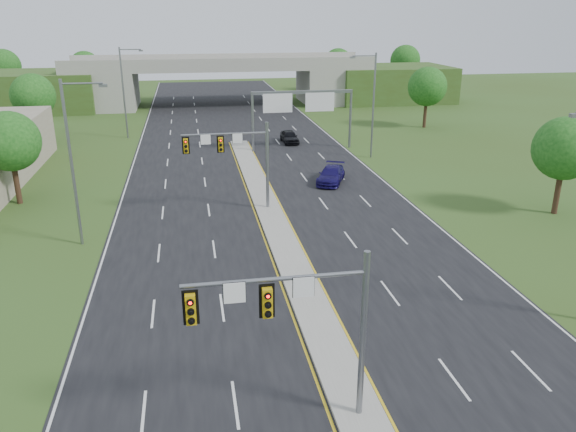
% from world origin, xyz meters
% --- Properties ---
extents(ground, '(240.00, 240.00, 0.00)m').
position_xyz_m(ground, '(0.00, 0.00, 0.00)').
color(ground, '#354B1A').
rests_on(ground, ground).
extents(road, '(24.00, 160.00, 0.02)m').
position_xyz_m(road, '(0.00, 35.00, 0.01)').
color(road, black).
rests_on(road, ground).
extents(median, '(2.00, 54.00, 0.16)m').
position_xyz_m(median, '(0.00, 23.00, 0.10)').
color(median, gray).
rests_on(median, road).
extents(lane_markings, '(23.72, 160.00, 0.01)m').
position_xyz_m(lane_markings, '(-0.60, 28.91, 0.02)').
color(lane_markings, gold).
rests_on(lane_markings, road).
extents(signal_mast_near, '(6.62, 0.60, 7.00)m').
position_xyz_m(signal_mast_near, '(-2.26, -0.07, 4.73)').
color(signal_mast_near, slate).
rests_on(signal_mast_near, ground).
extents(signal_mast_far, '(6.62, 0.60, 7.00)m').
position_xyz_m(signal_mast_far, '(-2.26, 24.93, 4.73)').
color(signal_mast_far, slate).
rests_on(signal_mast_far, ground).
extents(sign_gantry, '(11.58, 0.44, 6.67)m').
position_xyz_m(sign_gantry, '(6.68, 44.92, 5.24)').
color(sign_gantry, slate).
rests_on(sign_gantry, ground).
extents(overpass, '(80.00, 14.00, 8.10)m').
position_xyz_m(overpass, '(0.00, 80.00, 3.55)').
color(overpass, gray).
rests_on(overpass, ground).
extents(lightpole_l_mid, '(2.85, 0.25, 11.00)m').
position_xyz_m(lightpole_l_mid, '(-13.30, 20.00, 6.10)').
color(lightpole_l_mid, slate).
rests_on(lightpole_l_mid, ground).
extents(lightpole_l_far, '(2.85, 0.25, 11.00)m').
position_xyz_m(lightpole_l_far, '(-13.30, 55.00, 6.10)').
color(lightpole_l_far, slate).
rests_on(lightpole_l_far, ground).
extents(lightpole_r_far, '(2.85, 0.25, 11.00)m').
position_xyz_m(lightpole_r_far, '(13.30, 40.00, 6.10)').
color(lightpole_r_far, slate).
rests_on(lightpole_r_far, ground).
extents(tree_l_near, '(4.80, 4.80, 7.60)m').
position_xyz_m(tree_l_near, '(-20.00, 30.00, 5.18)').
color(tree_l_near, '#382316').
rests_on(tree_l_near, ground).
extents(tree_l_mid, '(5.20, 5.20, 8.12)m').
position_xyz_m(tree_l_mid, '(-24.00, 55.00, 5.51)').
color(tree_l_mid, '#382316').
rests_on(tree_l_mid, ground).
extents(tree_r_near, '(4.80, 4.80, 7.60)m').
position_xyz_m(tree_r_near, '(22.00, 20.00, 5.18)').
color(tree_r_near, '#382316').
rests_on(tree_r_near, ground).
extents(tree_r_mid, '(5.20, 5.20, 8.12)m').
position_xyz_m(tree_r_mid, '(26.00, 55.00, 5.51)').
color(tree_r_mid, '#382316').
rests_on(tree_r_mid, ground).
extents(tree_back_a, '(6.00, 6.00, 8.85)m').
position_xyz_m(tree_back_a, '(-38.00, 94.00, 5.84)').
color(tree_back_a, '#382316').
rests_on(tree_back_a, ground).
extents(tree_back_b, '(5.60, 5.60, 8.32)m').
position_xyz_m(tree_back_b, '(-24.00, 94.00, 5.51)').
color(tree_back_b, '#382316').
rests_on(tree_back_b, ground).
extents(tree_back_c, '(5.60, 5.60, 8.32)m').
position_xyz_m(tree_back_c, '(24.00, 94.00, 5.51)').
color(tree_back_c, '#382316').
rests_on(tree_back_c, ground).
extents(tree_back_d, '(6.00, 6.00, 8.85)m').
position_xyz_m(tree_back_d, '(38.00, 94.00, 5.84)').
color(tree_back_d, '#382316').
rests_on(tree_back_d, ground).
extents(car_far_b, '(3.97, 5.48, 1.47)m').
position_xyz_m(car_far_b, '(6.80, 31.28, 0.76)').
color(car_far_b, '#130C4B').
rests_on(car_far_b, road).
extents(car_far_c, '(1.91, 4.42, 1.49)m').
position_xyz_m(car_far_c, '(6.03, 48.65, 0.76)').
color(car_far_c, black).
rests_on(car_far_c, road).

